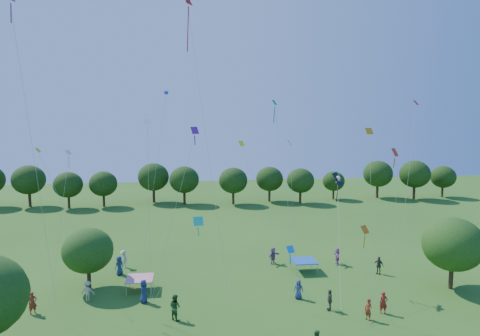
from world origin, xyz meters
name	(u,v)px	position (x,y,z in m)	size (l,w,h in m)	color
near_tree_north	(88,250)	(-11.90, 21.30, 3.34)	(4.20, 4.20, 5.24)	#422B19
near_tree_east	(453,244)	(18.45, 17.26, 3.86)	(4.98, 4.98, 6.11)	#422B19
treeline	(196,179)	(-1.73, 55.43, 4.09)	(88.01, 8.77, 6.77)	#422B19
tent_red_stripe	(140,279)	(-7.61, 20.34, 1.04)	(2.20, 2.20, 1.10)	red
tent_blue	(304,261)	(7.23, 22.78, 1.04)	(2.20, 2.20, 1.10)	blue
crowd_person_0	(119,265)	(-9.82, 24.22, 0.88)	(0.87, 0.47, 1.75)	navy
crowd_person_1	(368,309)	(9.11, 12.83, 0.79)	(0.59, 0.38, 1.59)	maroon
crowd_person_2	(175,307)	(-4.61, 14.77, 0.93)	(0.92, 0.50, 1.87)	#285825
crowd_person_3	(88,291)	(-11.46, 18.75, 0.82)	(1.08, 0.48, 1.65)	#A9A587
crowd_person_4	(379,265)	(13.89, 21.25, 0.82)	(0.97, 0.44, 1.65)	#413634
crowd_person_5	(273,256)	(4.80, 25.18, 0.83)	(1.55, 0.55, 1.66)	#844F87
crowd_person_6	(299,289)	(5.12, 16.98, 0.77)	(0.76, 0.41, 1.55)	navy
crowd_person_7	(383,303)	(10.66, 13.67, 0.83)	(0.62, 0.40, 1.65)	maroon
crowd_person_9	(124,259)	(-9.68, 26.03, 0.86)	(1.12, 0.50, 1.72)	beige
crowd_person_10	(330,300)	(6.89, 14.70, 0.80)	(0.94, 0.43, 1.60)	#474239
crowd_person_11	(337,256)	(11.00, 24.16, 0.84)	(1.56, 0.56, 1.68)	#A46097
crowd_person_12	(144,291)	(-7.09, 17.91, 0.92)	(0.91, 0.49, 1.84)	navy
crowd_person_13	(33,303)	(-15.02, 17.02, 0.84)	(0.63, 0.41, 1.69)	maroon
pirate_kite	(338,181)	(8.98, 19.18, 9.15)	(2.87, 7.89, 8.48)	black
red_high_kite	(194,56)	(-2.96, 15.69, 18.66)	(2.97, 2.50, 21.47)	red
small_kite_0	(411,154)	(13.39, 15.71, 11.68)	(1.15, 0.53, 14.40)	#F40E0E
small_kite_1	(395,172)	(11.53, 14.42, 10.43)	(1.64, 1.35, 10.91)	red
small_kite_2	(371,171)	(8.73, 12.51, 10.81)	(1.28, 0.37, 12.44)	#C47E11
small_kite_3	(291,163)	(5.72, 22.44, 10.36)	(1.14, 0.78, 11.12)	#2D8518
small_kite_4	(159,144)	(-6.13, 27.52, 11.78)	(2.52, 3.43, 15.66)	blue
small_kite_5	(24,90)	(-12.70, 11.05, 16.02)	(0.61, 6.46, 19.63)	#AC1C8F
small_kite_6	(65,183)	(-12.72, 18.64, 9.53)	(1.35, 2.25, 10.67)	white
small_kite_7	(192,233)	(-3.36, 11.82, 7.14)	(3.53, 3.67, 6.97)	#0BAF91
small_kite_8	(365,237)	(8.83, 13.16, 6.06)	(1.08, 0.67, 5.54)	orange
small_kite_9	(51,178)	(-14.84, 22.28, 9.36)	(3.31, 2.51, 10.66)	#E7B80C
small_kite_10	(254,177)	(1.72, 18.47, 9.73)	(4.03, 4.94, 11.22)	#FFF816
small_kite_11	(280,147)	(3.50, 17.08, 12.16)	(1.67, 3.38, 14.45)	green
small_kite_12	(294,259)	(2.92, 10.47, 5.60)	(2.12, 0.46, 5.17)	#1683E1
small_kite_13	(185,169)	(-3.72, 13.49, 11.06)	(3.52, 1.99, 12.55)	#6F1A9C
small_kite_14	(148,181)	(-6.10, 13.00, 10.40)	(0.54, 2.86, 13.08)	silver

